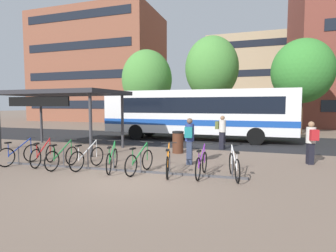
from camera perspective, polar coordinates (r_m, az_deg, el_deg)
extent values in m
plane|color=#7A6656|center=(8.34, -8.10, -11.19)|extent=(200.00, 200.00, 0.00)
cube|color=#232326|center=(17.39, 6.00, -2.97)|extent=(80.00, 7.20, 0.01)
cube|color=white|center=(17.25, 6.03, 3.12)|extent=(12.01, 2.58, 2.70)
cube|color=#1947A3|center=(17.28, 6.02, 0.96)|extent=(12.03, 2.60, 0.36)
cube|color=black|center=(19.15, -10.21, 6.58)|extent=(1.01, 2.30, 0.40)
cube|color=black|center=(19.39, -11.56, 3.99)|extent=(0.09, 2.19, 1.40)
cube|color=black|center=(15.97, 6.17, 4.47)|extent=(9.84, 0.09, 0.97)
cube|color=black|center=(18.41, 7.77, 4.44)|extent=(9.84, 0.09, 0.97)
cylinder|color=black|center=(17.42, -6.87, -1.33)|extent=(1.00, 0.30, 1.00)
cylinder|color=black|center=(19.53, -4.02, -0.69)|extent=(1.00, 0.30, 1.00)
cylinder|color=black|center=(15.81, 18.41, -2.11)|extent=(1.00, 0.30, 1.00)
cylinder|color=black|center=(18.11, 18.37, -1.30)|extent=(1.00, 0.30, 1.00)
cube|color=#47474C|center=(9.40, -11.63, -9.24)|extent=(8.93, 0.60, 0.06)
cylinder|color=#47474C|center=(11.63, -29.60, -5.50)|extent=(0.04, 0.04, 0.70)
cylinder|color=#47474C|center=(10.96, -25.85, -5.94)|extent=(0.04, 0.04, 0.70)
cylinder|color=#47474C|center=(10.35, -21.63, -6.39)|extent=(0.04, 0.04, 0.70)
cylinder|color=#47474C|center=(9.81, -16.91, -6.87)|extent=(0.04, 0.04, 0.70)
cylinder|color=#47474C|center=(9.33, -11.66, -7.33)|extent=(0.04, 0.04, 0.70)
cylinder|color=#47474C|center=(8.95, -5.89, -7.78)|extent=(0.04, 0.04, 0.70)
cylinder|color=#47474C|center=(8.66, 0.34, -8.17)|extent=(0.04, 0.04, 0.70)
cylinder|color=#47474C|center=(8.48, 6.94, -8.48)|extent=(0.04, 0.04, 0.70)
cylinder|color=#47474C|center=(8.41, 13.74, -8.68)|extent=(0.04, 0.04, 0.70)
torus|color=black|center=(11.89, -27.37, -5.20)|extent=(0.17, 0.70, 0.70)
torus|color=black|center=(11.35, -31.62, -5.80)|extent=(0.17, 0.70, 0.70)
cube|color=#1E3DB2|center=(11.57, -29.42, -3.95)|extent=(0.19, 0.91, 0.58)
cylinder|color=#1E3DB2|center=(11.36, -31.24, -4.43)|extent=(0.03, 0.03, 0.55)
cube|color=black|center=(11.32, -31.29, -3.11)|extent=(0.14, 0.23, 0.05)
cylinder|color=#1E3DB2|center=(11.83, -27.50, -3.71)|extent=(0.04, 0.04, 0.65)
cylinder|color=black|center=(11.79, -27.56, -2.20)|extent=(0.52, 0.12, 0.03)
torus|color=black|center=(11.45, -24.03, -5.44)|extent=(0.20, 0.70, 0.70)
torus|color=black|center=(10.58, -26.70, -6.32)|extent=(0.20, 0.70, 0.70)
cube|color=red|center=(10.98, -25.32, -4.24)|extent=(0.24, 0.90, 0.58)
cylinder|color=red|center=(10.62, -26.47, -4.83)|extent=(0.04, 0.04, 0.55)
cube|color=black|center=(10.58, -26.52, -3.42)|extent=(0.15, 0.24, 0.05)
cylinder|color=red|center=(11.38, -24.13, -3.90)|extent=(0.04, 0.04, 0.65)
cylinder|color=black|center=(11.34, -24.18, -2.33)|extent=(0.51, 0.15, 0.03)
torus|color=black|center=(10.64, -20.07, -6.06)|extent=(0.05, 0.70, 0.70)
torus|color=black|center=(9.88, -23.78, -6.96)|extent=(0.05, 0.70, 0.70)
cube|color=#1E7F38|center=(10.21, -21.83, -4.75)|extent=(0.04, 0.92, 0.58)
cylinder|color=#1E7F38|center=(9.90, -23.44, -5.37)|extent=(0.03, 0.03, 0.55)
cube|color=black|center=(9.86, -23.49, -3.86)|extent=(0.10, 0.22, 0.05)
cylinder|color=#1E7F38|center=(10.57, -20.18, -4.40)|extent=(0.03, 0.03, 0.65)
cylinder|color=black|center=(10.53, -20.22, -2.71)|extent=(0.52, 0.03, 0.03)
torus|color=black|center=(10.24, -15.08, -6.34)|extent=(0.14, 0.70, 0.70)
torus|color=black|center=(9.51, -19.12, -7.26)|extent=(0.14, 0.70, 0.70)
cube|color=silver|center=(9.83, -16.99, -4.97)|extent=(0.15, 0.92, 0.58)
cylinder|color=silver|center=(9.53, -18.74, -5.61)|extent=(0.03, 0.03, 0.55)
cube|color=black|center=(9.49, -18.78, -4.04)|extent=(0.13, 0.23, 0.05)
cylinder|color=silver|center=(10.17, -15.19, -4.62)|extent=(0.04, 0.04, 0.65)
cylinder|color=black|center=(10.13, -15.23, -2.86)|extent=(0.52, 0.10, 0.03)
torus|color=black|center=(9.79, -11.34, -6.77)|extent=(0.25, 0.68, 0.70)
torus|color=black|center=(8.82, -12.68, -8.04)|extent=(0.25, 0.68, 0.70)
cube|color=#1E7F38|center=(9.26, -11.98, -5.44)|extent=(0.31, 0.89, 0.58)
cylinder|color=#1E7F38|center=(8.86, -12.56, -6.23)|extent=(0.04, 0.04, 0.55)
cube|color=black|center=(8.82, -12.59, -4.54)|extent=(0.16, 0.24, 0.05)
cylinder|color=#1E7F38|center=(9.72, -11.39, -4.97)|extent=(0.04, 0.04, 0.65)
cylinder|color=black|center=(9.67, -11.42, -3.14)|extent=(0.50, 0.18, 0.03)
torus|color=black|center=(9.32, -4.46, -7.26)|extent=(0.14, 0.70, 0.70)
torus|color=black|center=(8.48, -7.99, -8.47)|extent=(0.14, 0.70, 0.70)
cube|color=#1E7F38|center=(8.85, -6.08, -5.83)|extent=(0.16, 0.92, 0.58)
cylinder|color=#1E7F38|center=(8.50, -7.63, -6.61)|extent=(0.03, 0.03, 0.55)
cube|color=black|center=(8.46, -7.65, -4.85)|extent=(0.13, 0.23, 0.05)
cylinder|color=#1E7F38|center=(9.24, -4.53, -5.38)|extent=(0.04, 0.04, 0.65)
cylinder|color=black|center=(9.20, -4.54, -3.45)|extent=(0.52, 0.10, 0.03)
torus|color=black|center=(9.11, 0.23, -7.52)|extent=(0.22, 0.69, 0.70)
torus|color=black|center=(8.11, -0.16, -9.01)|extent=(0.22, 0.69, 0.70)
cube|color=orange|center=(8.57, 0.06, -6.15)|extent=(0.26, 0.90, 0.58)
cylinder|color=orange|center=(8.15, -0.11, -7.05)|extent=(0.04, 0.04, 0.55)
cube|color=black|center=(8.11, -0.12, -5.22)|extent=(0.15, 0.24, 0.05)
cylinder|color=orange|center=(9.03, 0.23, -5.60)|extent=(0.04, 0.04, 0.65)
cylinder|color=black|center=(8.98, 0.23, -3.63)|extent=(0.51, 0.16, 0.03)
torus|color=black|center=(8.98, 7.92, -7.74)|extent=(0.06, 0.70, 0.70)
torus|color=black|center=(8.01, 6.51, -9.23)|extent=(0.06, 0.70, 0.70)
cube|color=#702893|center=(8.45, 7.30, -6.33)|extent=(0.05, 0.92, 0.58)
cylinder|color=#702893|center=(8.05, 6.68, -7.24)|extent=(0.03, 0.03, 0.55)
cube|color=black|center=(8.00, 6.69, -5.38)|extent=(0.10, 0.22, 0.05)
cylinder|color=#702893|center=(8.90, 7.91, -5.79)|extent=(0.03, 0.03, 0.65)
cylinder|color=black|center=(8.85, 7.94, -3.79)|extent=(0.52, 0.04, 0.03)
torus|color=black|center=(8.95, 13.51, -7.86)|extent=(0.21, 0.69, 0.70)
torus|color=black|center=(7.98, 14.76, -9.40)|extent=(0.21, 0.69, 0.70)
cube|color=silver|center=(8.42, 14.12, -6.47)|extent=(0.26, 0.90, 0.58)
cylinder|color=silver|center=(8.02, 14.66, -7.40)|extent=(0.04, 0.04, 0.55)
cube|color=black|center=(7.97, 14.70, -5.54)|extent=(0.15, 0.24, 0.05)
cylinder|color=silver|center=(8.87, 13.57, -5.90)|extent=(0.04, 0.04, 0.65)
cylinder|color=black|center=(8.82, 13.61, -3.90)|extent=(0.51, 0.15, 0.03)
cylinder|color=#38383D|center=(11.93, -16.38, 0.17)|extent=(0.15, 0.15, 2.78)
cylinder|color=#38383D|center=(17.67, -25.70, 1.24)|extent=(0.15, 0.15, 2.78)
cylinder|color=#38383D|center=(14.18, -9.82, 0.93)|extent=(0.15, 0.15, 2.78)
cube|color=#28282D|center=(14.74, -22.11, 6.59)|extent=(6.55, 3.79, 0.20)
cube|color=black|center=(13.66, -26.33, 4.77)|extent=(3.58, 0.24, 0.44)
cube|color=black|center=(13.78, 11.63, -3.13)|extent=(0.32, 0.29, 0.89)
cylinder|color=beige|center=(13.70, 11.68, -0.01)|extent=(0.45, 0.45, 0.62)
sphere|color=#936B4C|center=(13.68, 11.70, 1.74)|extent=(0.22, 0.22, 0.22)
cube|color=#56602D|center=(13.83, 10.74, 0.18)|extent=(0.27, 0.33, 0.40)
cube|color=#2D3851|center=(10.14, 4.67, -5.76)|extent=(0.22, 0.27, 0.89)
cylinder|color=navy|center=(10.04, 4.69, -1.41)|extent=(0.37, 0.37, 0.65)
sphere|color=brown|center=(10.00, 4.71, 1.08)|extent=(0.22, 0.22, 0.22)
cube|color=#197075|center=(9.78, 4.47, -1.37)|extent=(0.29, 0.20, 0.40)
cube|color=black|center=(11.48, 28.35, -5.27)|extent=(0.26, 0.30, 0.82)
cylinder|color=beige|center=(11.39, 28.49, -1.74)|extent=(0.42, 0.42, 0.60)
sphere|color=#936B4C|center=(11.36, 28.56, 0.33)|extent=(0.22, 0.22, 0.22)
cube|color=#B21E23|center=(11.15, 29.06, -1.72)|extent=(0.32, 0.25, 0.40)
cylinder|color=#4C2819|center=(12.48, 2.16, -3.69)|extent=(0.52, 0.52, 0.95)
cylinder|color=black|center=(12.42, 2.16, -1.34)|extent=(0.55, 0.55, 0.08)
cylinder|color=brown|center=(25.38, 9.31, 2.96)|extent=(0.32, 0.32, 3.22)
ellipsoid|color=#4C8E3D|center=(25.61, 9.43, 12.21)|extent=(4.95, 4.95, 5.91)
cylinder|color=brown|center=(25.69, -4.51, 2.03)|extent=(0.32, 0.32, 2.33)
ellipsoid|color=#4C8E3D|center=(25.79, -4.56, 9.97)|extent=(4.79, 4.79, 5.64)
cylinder|color=brown|center=(23.33, 26.69, 1.90)|extent=(0.32, 0.32, 2.80)
ellipsoid|color=#388433|center=(23.46, 26.99, 10.51)|extent=(4.63, 4.63, 4.98)
cube|color=brown|center=(43.09, -14.55, 11.88)|extent=(18.37, 10.86, 15.85)
cube|color=black|center=(38.21, -18.79, 4.41)|extent=(16.17, 0.06, 1.10)
cube|color=black|center=(38.43, -18.94, 10.33)|extent=(16.17, 0.06, 1.10)
cube|color=black|center=(39.05, -19.09, 16.11)|extent=(16.17, 0.06, 1.10)
cube|color=black|center=(40.06, -19.24, 21.67)|extent=(16.17, 0.06, 1.10)
cube|color=tan|center=(52.25, 17.20, 9.50)|extent=(14.32, 13.65, 14.05)
cube|color=black|center=(45.18, 16.97, 4.97)|extent=(12.61, 0.06, 1.10)
cube|color=black|center=(45.48, 17.10, 10.88)|extent=(12.61, 0.06, 1.10)
cube|color=black|center=(46.26, 17.24, 16.65)|extent=(12.61, 0.06, 1.10)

